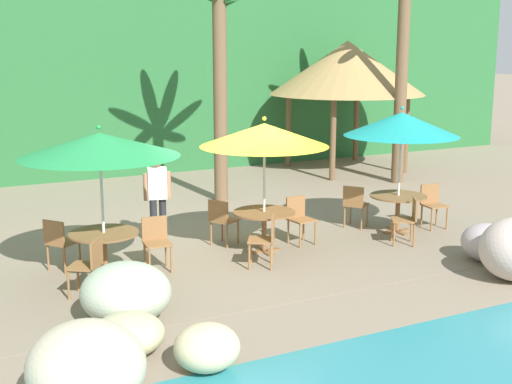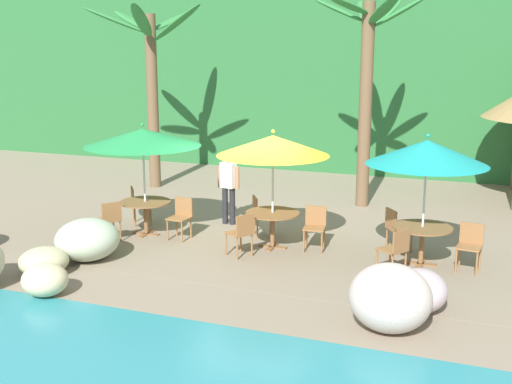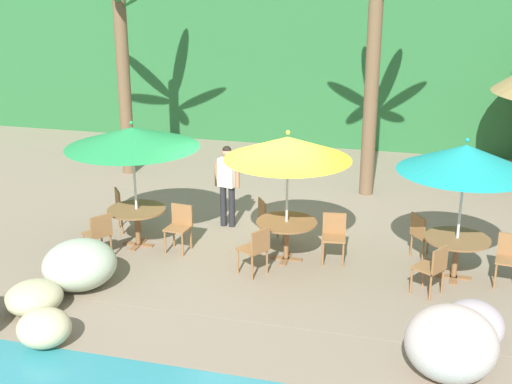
{
  "view_description": "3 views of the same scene",
  "coord_description": "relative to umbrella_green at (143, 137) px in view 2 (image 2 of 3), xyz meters",
  "views": [
    {
      "loc": [
        -4.9,
        -10.66,
        3.64
      ],
      "look_at": [
        0.46,
        0.0,
        1.05
      ],
      "focal_mm": 48.25,
      "sensor_mm": 36.0,
      "label": 1
    },
    {
      "loc": [
        4.57,
        -12.03,
        4.02
      ],
      "look_at": [
        0.06,
        0.0,
        1.07
      ],
      "focal_mm": 45.05,
      "sensor_mm": 36.0,
      "label": 2
    },
    {
      "loc": [
        2.89,
        -11.34,
        5.14
      ],
      "look_at": [
        -0.1,
        -0.07,
        1.19
      ],
      "focal_mm": 47.72,
      "sensor_mm": 36.0,
      "label": 3
    }
  ],
  "objects": [
    {
      "name": "ground_plane",
      "position": [
        2.37,
        0.31,
        -2.12
      ],
      "size": [
        120.0,
        120.0,
        0.0
      ],
      "primitive_type": "plane",
      "color": "gray"
    },
    {
      "name": "terrace_deck",
      "position": [
        2.37,
        0.31,
        -2.12
      ],
      "size": [
        18.0,
        5.2,
        0.01
      ],
      "color": "gray",
      "rests_on": "ground"
    },
    {
      "name": "foliage_backdrop",
      "position": [
        2.37,
        9.31,
        0.88
      ],
      "size": [
        28.0,
        2.4,
        6.0
      ],
      "color": "#286633",
      "rests_on": "ground"
    },
    {
      "name": "rock_seawall",
      "position": [
        1.49,
        -2.72,
        -1.71
      ],
      "size": [
        14.56,
        3.29,
        0.99
      ],
      "color": "beige",
      "rests_on": "ground"
    },
    {
      "name": "umbrella_green",
      "position": [
        0.0,
        0.0,
        0.0
      ],
      "size": [
        2.46,
        2.46,
        2.43
      ],
      "color": "silver",
      "rests_on": "ground"
    },
    {
      "name": "dining_table_green",
      "position": [
        0.0,
        0.0,
        -1.51
      ],
      "size": [
        1.1,
        1.1,
        0.74
      ],
      "color": "brown",
      "rests_on": "ground"
    },
    {
      "name": "chair_green_seaward",
      "position": [
        0.85,
        0.01,
        -1.61
      ],
      "size": [
        0.46,
        0.47,
        0.87
      ],
      "color": "olive",
      "rests_on": "ground"
    },
    {
      "name": "chair_green_inland",
      "position": [
        -0.58,
        0.63,
        -1.61
      ],
      "size": [
        0.59,
        0.59,
        0.87
      ],
      "color": "olive",
      "rests_on": "ground"
    },
    {
      "name": "chair_green_left",
      "position": [
        -0.41,
        -0.75,
        -1.61
      ],
      "size": [
        0.59,
        0.59,
        0.87
      ],
      "color": "olive",
      "rests_on": "ground"
    },
    {
      "name": "umbrella_yellow",
      "position": [
        2.87,
        0.08,
        -0.03
      ],
      "size": [
        2.24,
        2.24,
        2.41
      ],
      "color": "silver",
      "rests_on": "ground"
    },
    {
      "name": "dining_table_yellow",
      "position": [
        2.87,
        0.08,
        -1.51
      ],
      "size": [
        1.1,
        1.1,
        0.74
      ],
      "color": "brown",
      "rests_on": "ground"
    },
    {
      "name": "chair_yellow_seaward",
      "position": [
        3.71,
        0.28,
        -1.61
      ],
      "size": [
        0.47,
        0.48,
        0.87
      ],
      "color": "olive",
      "rests_on": "ground"
    },
    {
      "name": "chair_yellow_inland",
      "position": [
        2.36,
        0.76,
        -1.61
      ],
      "size": [
        0.58,
        0.58,
        0.87
      ],
      "color": "olive",
      "rests_on": "ground"
    },
    {
      "name": "chair_yellow_left",
      "position": [
        2.52,
        -0.69,
        -1.61
      ],
      "size": [
        0.58,
        0.58,
        0.87
      ],
      "color": "olive",
      "rests_on": "ground"
    },
    {
      "name": "umbrella_teal",
      "position": [
        5.82,
        0.08,
        0.01
      ],
      "size": [
        2.2,
        2.2,
        2.47
      ],
      "color": "silver",
      "rests_on": "ground"
    },
    {
      "name": "dining_table_teal",
      "position": [
        5.82,
        0.08,
        -1.51
      ],
      "size": [
        1.1,
        1.1,
        0.74
      ],
      "color": "brown",
      "rests_on": "ground"
    },
    {
      "name": "chair_teal_seaward",
      "position": [
        6.68,
        0.06,
        -1.61
      ],
      "size": [
        0.47,
        0.48,
        0.87
      ],
      "color": "olive",
      "rests_on": "ground"
    },
    {
      "name": "chair_teal_inland",
      "position": [
        5.24,
        0.71,
        -1.61
      ],
      "size": [
        0.59,
        0.59,
        0.87
      ],
      "color": "olive",
      "rests_on": "ground"
    },
    {
      "name": "chair_teal_left",
      "position": [
        5.46,
        -0.7,
        -1.61
      ],
      "size": [
        0.58,
        0.58,
        0.87
      ],
      "color": "olive",
      "rests_on": "ground"
    },
    {
      "name": "palm_tree_nearest",
      "position": [
        -2.24,
        4.34,
        1.3
      ],
      "size": [
        3.49,
        3.59,
        5.12
      ],
      "color": "brown",
      "rests_on": "ground"
    },
    {
      "name": "palm_tree_second",
      "position": [
        3.88,
        4.24,
        1.38
      ],
      "size": [
        2.83,
        2.73,
        5.21
      ],
      "color": "brown",
      "rests_on": "ground"
    },
    {
      "name": "waiter_in_white",
      "position": [
        1.36,
        1.39,
        -1.14
      ],
      "size": [
        0.52,
        0.28,
        1.7
      ],
      "color": "#232328",
      "rests_on": "ground"
    }
  ]
}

